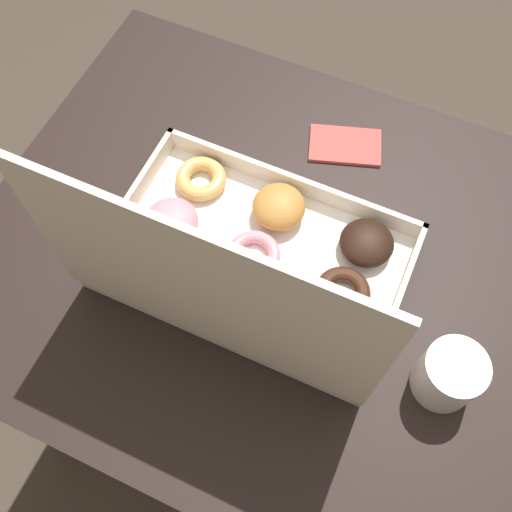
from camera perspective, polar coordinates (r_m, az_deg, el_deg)
ground_plane at (r=1.57m, az=1.80°, el=-12.64°), size 8.00×8.00×0.00m
dining_table at (r=0.98m, az=2.82°, el=-4.08°), size 0.92×0.71×0.75m
donut_box at (r=0.79m, az=-0.87°, el=-0.85°), size 0.41×0.28×0.32m
coffee_mug at (r=0.79m, az=17.92°, el=-10.71°), size 0.08×0.08×0.08m
paper_napkin at (r=0.97m, az=8.45°, el=10.40°), size 0.13×0.10×0.01m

